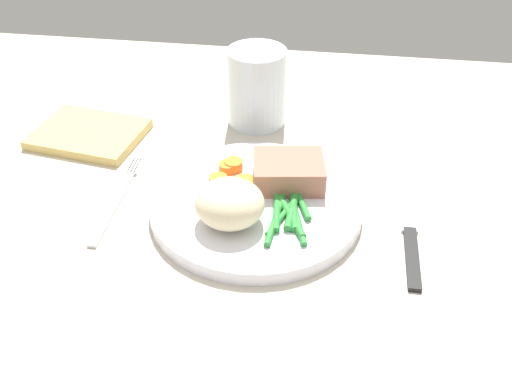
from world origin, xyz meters
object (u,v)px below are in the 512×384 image
(water_glass, at_px, (257,92))
(dinner_plate, at_px, (256,205))
(fork, at_px, (117,198))
(napkin, at_px, (89,134))
(meat_portion, at_px, (289,172))
(knife, at_px, (409,225))

(water_glass, bearing_deg, dinner_plate, -82.08)
(fork, distance_m, napkin, 0.14)
(meat_portion, bearing_deg, napkin, 162.74)
(water_glass, bearing_deg, meat_portion, -69.64)
(meat_portion, distance_m, knife, 0.14)
(water_glass, bearing_deg, napkin, -160.63)
(meat_portion, bearing_deg, fork, -168.31)
(meat_portion, bearing_deg, dinner_plate, -130.60)
(fork, height_order, napkin, napkin)
(fork, bearing_deg, knife, -2.96)
(meat_portion, relative_size, knife, 0.38)
(meat_portion, bearing_deg, knife, -16.37)
(meat_portion, xyz_separation_m, napkin, (-0.27, 0.08, -0.02))
(napkin, bearing_deg, water_glass, 19.37)
(dinner_plate, relative_size, fork, 1.39)
(fork, distance_m, knife, 0.32)
(meat_portion, height_order, water_glass, water_glass)
(dinner_plate, height_order, meat_portion, meat_portion)
(napkin, bearing_deg, meat_portion, -17.26)
(dinner_plate, bearing_deg, knife, -0.99)
(knife, height_order, water_glass, water_glass)
(knife, bearing_deg, meat_portion, 165.73)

